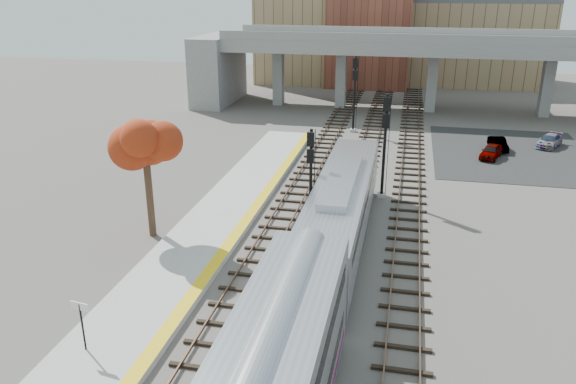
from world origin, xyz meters
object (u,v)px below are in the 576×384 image
at_px(signal_mast_far, 354,94).
at_px(tree, 144,137).
at_px(signal_mast_near, 310,183).
at_px(car_b, 498,144).
at_px(locomotive, 341,209).
at_px(car_c, 549,141).
at_px(car_a, 491,151).
at_px(signal_mast_mid, 384,147).

relative_size(signal_mast_far, tree, 0.92).
bearing_deg(signal_mast_near, car_b, 57.11).
bearing_deg(locomotive, car_c, 56.24).
distance_m(signal_mast_near, car_a, 23.16).
distance_m(locomotive, signal_mast_near, 2.67).
bearing_deg(signal_mast_mid, car_c, 48.71).
bearing_deg(locomotive, signal_mast_far, 94.43).
relative_size(tree, car_c, 2.15).
distance_m(locomotive, car_b, 26.04).
bearing_deg(signal_mast_mid, car_a, 52.98).
bearing_deg(car_a, car_c, 60.05).
distance_m(signal_mast_far, car_c, 19.41).
bearing_deg(car_b, signal_mast_near, -129.46).
bearing_deg(car_a, signal_mast_mid, -107.50).
relative_size(locomotive, signal_mast_mid, 2.49).
bearing_deg(signal_mast_far, signal_mast_mid, -77.69).
bearing_deg(signal_mast_mid, car_b, 55.97).
distance_m(signal_mast_mid, car_a, 15.29).
relative_size(tree, car_b, 2.42).
bearing_deg(locomotive, tree, -173.56).
bearing_deg(car_b, car_a, -115.39).
height_order(signal_mast_near, tree, tree).
xyz_separation_m(tree, car_a, (22.61, 21.57, -5.69)).
distance_m(signal_mast_far, tree, 30.07).
height_order(signal_mast_near, signal_mast_far, signal_mast_far).
distance_m(signal_mast_near, car_c, 30.73).
height_order(locomotive, car_c, locomotive).
relative_size(signal_mast_near, car_a, 1.86).
height_order(signal_mast_near, car_b, signal_mast_near).
bearing_deg(car_b, car_c, 17.82).
bearing_deg(car_a, signal_mast_near, -105.16).
relative_size(signal_mast_far, car_c, 1.97).
bearing_deg(signal_mast_mid, signal_mast_far, 102.31).
xyz_separation_m(locomotive, tree, (-11.61, -1.31, 4.06)).
distance_m(tree, car_a, 31.76).
bearing_deg(car_c, signal_mast_near, -100.10).
height_order(signal_mast_mid, signal_mast_far, signal_mast_far).
bearing_deg(car_c, signal_mast_mid, -102.97).
height_order(signal_mast_far, car_b, signal_mast_far).
xyz_separation_m(locomotive, signal_mast_near, (-2.10, 1.33, 0.97)).
xyz_separation_m(signal_mast_far, car_b, (14.06, -4.05, -3.40)).
relative_size(signal_mast_mid, car_c, 1.92).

